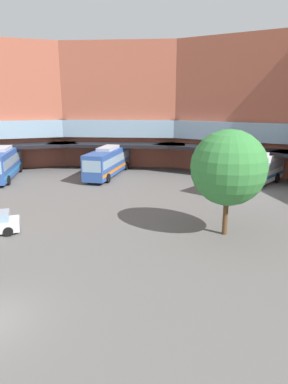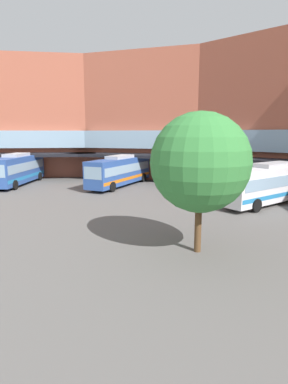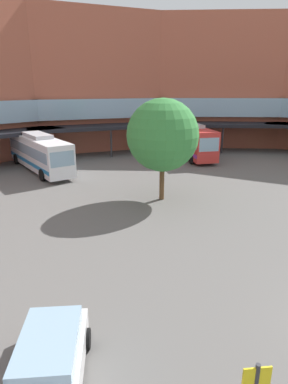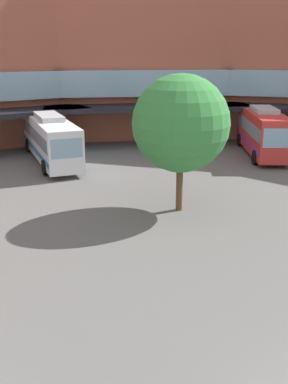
{
  "view_description": "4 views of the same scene",
  "coord_description": "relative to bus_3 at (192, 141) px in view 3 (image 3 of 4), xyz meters",
  "views": [
    {
      "loc": [
        11.99,
        -7.5,
        9.05
      ],
      "look_at": [
        0.37,
        12.83,
        2.82
      ],
      "focal_mm": 31.78,
      "sensor_mm": 36.0,
      "label": 1
    },
    {
      "loc": [
        14.37,
        1.0,
        6.22
      ],
      "look_at": [
        0.72,
        16.15,
        2.42
      ],
      "focal_mm": 29.42,
      "sensor_mm": 36.0,
      "label": 2
    },
    {
      "loc": [
        -12.18,
        -0.32,
        8.06
      ],
      "look_at": [
        0.8,
        11.92,
        2.35
      ],
      "focal_mm": 30.91,
      "sensor_mm": 36.0,
      "label": 3
    },
    {
      "loc": [
        -8.91,
        -4.47,
        8.53
      ],
      "look_at": [
        2.45,
        13.18,
        2.01
      ],
      "focal_mm": 43.4,
      "sensor_mm": 36.0,
      "label": 4
    }
  ],
  "objects": [
    {
      "name": "parked_car",
      "position": [
        -28.68,
        -15.7,
        -1.25
      ],
      "size": [
        4.28,
        4.48,
        1.53
      ],
      "rotation": [
        0.0,
        0.0,
        3.98
      ],
      "color": "silver",
      "rests_on": "ground"
    },
    {
      "name": "plaza_tree",
      "position": [
        -14.16,
        -7.43,
        2.78
      ],
      "size": [
        5.14,
        5.14,
        7.35
      ],
      "color": "brown",
      "rests_on": "ground"
    },
    {
      "name": "bus_3",
      "position": [
        0.0,
        0.0,
        0.0
      ],
      "size": [
        7.92,
        9.94,
        3.93
      ],
      "rotation": [
        0.0,
        0.0,
        4.11
      ],
      "color": "red",
      "rests_on": "ground"
    },
    {
      "name": "station_building",
      "position": [
        -19.95,
        3.46,
        6.09
      ],
      "size": [
        85.69,
        42.34,
        16.99
      ],
      "color": "#AD5942",
      "rests_on": "ground"
    },
    {
      "name": "bus_4",
      "position": [
        -15.67,
        7.33,
        -0.12
      ],
      "size": [
        4.81,
        12.52,
        3.68
      ],
      "rotation": [
        0.0,
        0.0,
        4.51
      ],
      "color": "white",
      "rests_on": "ground"
    }
  ]
}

